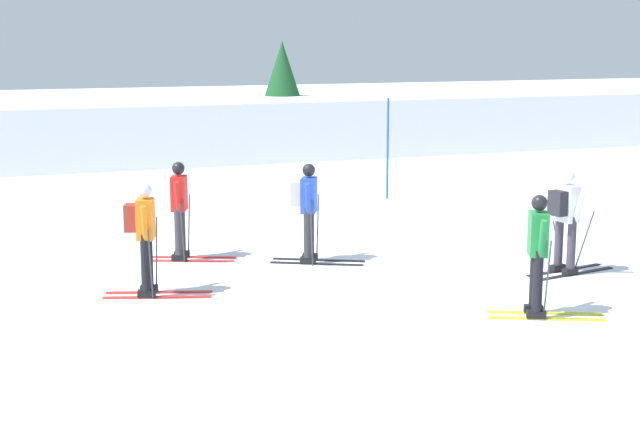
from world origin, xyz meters
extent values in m
plane|color=white|center=(0.00, 0.00, 0.00)|extent=(120.00, 120.00, 0.00)
cube|color=white|center=(0.00, 18.71, 0.92)|extent=(80.00, 8.28, 1.85)
cube|color=red|center=(-3.13, 3.33, 0.01)|extent=(1.51, 0.69, 0.02)
cube|color=red|center=(-3.24, 3.07, 0.01)|extent=(1.51, 0.69, 0.02)
cube|color=black|center=(-3.27, 3.38, 0.07)|extent=(0.29, 0.21, 0.10)
cube|color=black|center=(-3.38, 3.12, 0.07)|extent=(0.29, 0.21, 0.10)
cylinder|color=#38333D|center=(-3.27, 3.38, 0.55)|extent=(0.14, 0.14, 0.85)
cylinder|color=#38333D|center=(-3.38, 3.12, 0.55)|extent=(0.14, 0.14, 0.85)
cube|color=red|center=(-3.33, 3.25, 1.17)|extent=(0.37, 0.44, 0.60)
cylinder|color=red|center=(-3.21, 3.48, 1.16)|extent=(0.18, 0.27, 0.55)
cylinder|color=red|center=(-3.40, 3.02, 1.16)|extent=(0.18, 0.27, 0.55)
sphere|color=black|center=(-3.33, 3.25, 1.60)|extent=(0.22, 0.22, 0.22)
cylinder|color=#38383D|center=(-3.10, 3.54, 0.54)|extent=(0.14, 0.30, 1.08)
cylinder|color=#38383D|center=(-3.36, 2.90, 0.54)|extent=(0.14, 0.30, 1.08)
cube|color=black|center=(-1.11, 2.32, 0.01)|extent=(1.45, 0.84, 0.02)
cube|color=black|center=(-1.24, 2.08, 0.01)|extent=(1.45, 0.84, 0.02)
cube|color=black|center=(-1.24, 2.40, 0.07)|extent=(0.29, 0.23, 0.10)
cube|color=black|center=(-1.37, 2.15, 0.07)|extent=(0.29, 0.23, 0.10)
cylinder|color=#2D2D33|center=(-1.24, 2.40, 0.55)|extent=(0.14, 0.14, 0.85)
cylinder|color=#2D2D33|center=(-1.37, 2.15, 0.55)|extent=(0.14, 0.14, 0.85)
cube|color=#284CB7|center=(-1.31, 2.27, 1.17)|extent=(0.39, 0.45, 0.60)
cylinder|color=#284CB7|center=(-1.17, 2.48, 1.16)|extent=(0.20, 0.27, 0.55)
cylinder|color=#284CB7|center=(-1.41, 2.04, 1.16)|extent=(0.20, 0.27, 0.55)
sphere|color=black|center=(-1.31, 2.27, 1.60)|extent=(0.22, 0.22, 0.22)
cylinder|color=#38383D|center=(-1.04, 2.55, 0.55)|extent=(0.15, 0.24, 1.11)
cylinder|color=#38383D|center=(-1.40, 1.90, 0.55)|extent=(0.15, 0.24, 1.11)
cube|color=#B7B2A3|center=(-1.49, 2.37, 1.19)|extent=(0.29, 0.33, 0.40)
cube|color=red|center=(-4.11, 1.21, 0.01)|extent=(1.55, 0.59, 0.02)
cube|color=red|center=(-4.20, 0.95, 0.01)|extent=(1.55, 0.59, 0.02)
cube|color=black|center=(-4.26, 1.26, 0.07)|extent=(0.28, 0.20, 0.10)
cube|color=black|center=(-4.35, 0.99, 0.07)|extent=(0.28, 0.20, 0.10)
cylinder|color=black|center=(-4.26, 1.26, 0.55)|extent=(0.14, 0.14, 0.85)
cylinder|color=black|center=(-4.35, 0.99, 0.55)|extent=(0.14, 0.14, 0.85)
cube|color=orange|center=(-4.30, 1.13, 1.17)|extent=(0.35, 0.44, 0.60)
cylinder|color=orange|center=(-4.20, 1.36, 1.16)|extent=(0.17, 0.27, 0.55)
cylinder|color=orange|center=(-4.36, 0.88, 1.16)|extent=(0.17, 0.27, 0.55)
sphere|color=silver|center=(-4.30, 1.13, 1.60)|extent=(0.22, 0.22, 0.22)
cylinder|color=#38383D|center=(-4.10, 1.42, 0.56)|extent=(0.12, 0.31, 1.12)
cylinder|color=#38383D|center=(-4.31, 0.77, 0.56)|extent=(0.12, 0.31, 1.12)
cube|color=maroon|center=(-4.50, 1.19, 1.19)|extent=(0.26, 0.32, 0.40)
cube|color=black|center=(2.44, 0.20, 0.01)|extent=(1.59, 0.37, 0.02)
cube|color=black|center=(2.49, -0.07, 0.01)|extent=(1.59, 0.37, 0.02)
cube|color=black|center=(2.30, 0.18, 0.07)|extent=(0.28, 0.16, 0.10)
cube|color=black|center=(2.35, -0.10, 0.07)|extent=(0.28, 0.16, 0.10)
cylinder|color=#38333D|center=(2.30, 0.18, 0.55)|extent=(0.14, 0.14, 0.85)
cylinder|color=#38333D|center=(2.35, -0.10, 0.55)|extent=(0.14, 0.14, 0.85)
cube|color=white|center=(2.32, 0.04, 1.17)|extent=(0.30, 0.42, 0.60)
cylinder|color=white|center=(2.30, 0.29, 1.16)|extent=(0.13, 0.27, 0.55)
cylinder|color=white|center=(2.38, -0.20, 1.16)|extent=(0.13, 0.27, 0.55)
sphere|color=silver|center=(2.32, 0.04, 1.60)|extent=(0.22, 0.22, 0.22)
cylinder|color=#38383D|center=(2.37, 0.35, 0.55)|extent=(0.09, 0.40, 1.11)
cylinder|color=#38383D|center=(2.47, -0.24, 0.55)|extent=(0.09, 0.40, 1.11)
cube|color=#232328|center=(2.11, 0.00, 1.19)|extent=(0.23, 0.31, 0.40)
cube|color=gold|center=(0.71, -1.80, 0.01)|extent=(1.48, 0.77, 0.02)
cube|color=gold|center=(0.59, -2.05, 0.01)|extent=(1.48, 0.77, 0.02)
cube|color=black|center=(0.57, -1.73, 0.07)|extent=(0.29, 0.22, 0.10)
cube|color=black|center=(0.45, -1.99, 0.07)|extent=(0.29, 0.22, 0.10)
cylinder|color=black|center=(0.57, -1.73, 0.55)|extent=(0.14, 0.14, 0.85)
cylinder|color=black|center=(0.45, -1.99, 0.55)|extent=(0.14, 0.14, 0.85)
cube|color=#23843D|center=(0.51, -1.86, 1.17)|extent=(0.38, 0.45, 0.60)
cylinder|color=#23843D|center=(0.64, -1.64, 1.16)|extent=(0.19, 0.27, 0.55)
cylinder|color=#23843D|center=(0.42, -2.10, 1.16)|extent=(0.19, 0.27, 0.55)
sphere|color=black|center=(0.51, -1.86, 1.60)|extent=(0.22, 0.22, 0.22)
cylinder|color=#38383D|center=(0.74, -1.62, 0.59)|extent=(0.18, 0.35, 1.19)
cylinder|color=#38383D|center=(0.47, -2.19, 0.59)|extent=(0.18, 0.35, 1.19)
cylinder|color=#1E56AD|center=(2.69, 7.72, 1.20)|extent=(0.05, 0.05, 2.40)
cylinder|color=#513823|center=(3.53, 18.01, 0.37)|extent=(0.26, 0.26, 0.73)
cone|color=#194C23|center=(3.53, 18.01, 2.21)|extent=(1.92, 1.92, 2.95)
camera|label=1|loc=(-6.79, -12.66, 3.82)|focal=53.34mm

